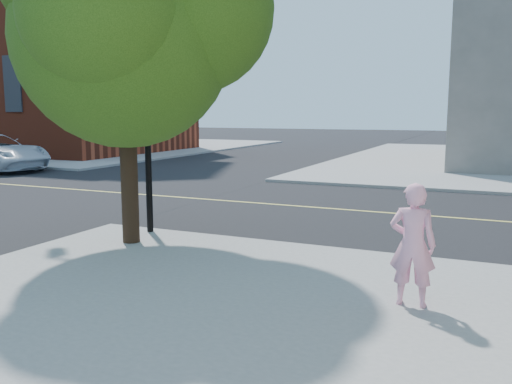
% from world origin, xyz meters
% --- Properties ---
extents(ground, '(140.00, 140.00, 0.00)m').
position_xyz_m(ground, '(0.00, 0.00, 0.00)').
color(ground, black).
rests_on(ground, ground).
extents(road_ew, '(140.00, 9.00, 0.01)m').
position_xyz_m(road_ew, '(0.00, 4.50, 0.01)').
color(road_ew, black).
rests_on(road_ew, ground).
extents(sidewalk_nw, '(26.00, 25.00, 0.12)m').
position_xyz_m(sidewalk_nw, '(-23.00, 21.50, 0.06)').
color(sidewalk_nw, gray).
rests_on(sidewalk_nw, ground).
extents(church, '(15.20, 12.00, 14.40)m').
position_xyz_m(church, '(-20.00, 18.00, 7.18)').
color(church, maroon).
rests_on(church, sidewalk_nw).
extents(man_on_phone, '(0.61, 0.42, 1.63)m').
position_xyz_m(man_on_phone, '(6.02, -2.59, 0.93)').
color(man_on_phone, '#F8A4C7').
rests_on(man_on_phone, sidewalk_se).
extents(street_tree, '(5.06, 4.60, 6.72)m').
position_xyz_m(street_tree, '(0.61, -1.21, 4.45)').
color(street_tree, black).
rests_on(street_tree, sidewalk_se).
extents(signal_pole, '(4.15, 0.47, 4.70)m').
position_xyz_m(signal_pole, '(-1.99, -0.30, 3.96)').
color(signal_pole, black).
rests_on(signal_pole, sidewalk_se).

